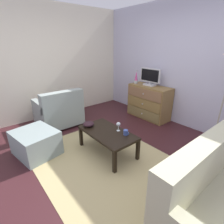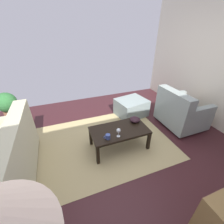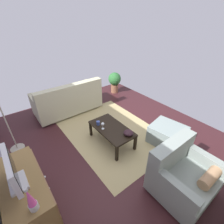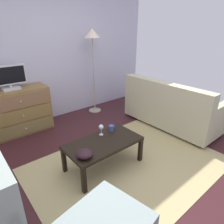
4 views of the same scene
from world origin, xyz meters
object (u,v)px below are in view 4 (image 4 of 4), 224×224
object	(u,v)px
dresser	(19,111)
mug	(111,128)
bowl_decorative	(85,154)
standing_lamp	(92,42)
couch_large	(171,108)
tv	(9,77)
coffee_table	(103,144)
wine_glass	(101,127)

from	to	relation	value
dresser	mug	size ratio (longest dim) A/B	9.31
dresser	bowl_decorative	distance (m)	1.91
bowl_decorative	standing_lamp	distance (m)	2.58
dresser	couch_large	size ratio (longest dim) A/B	0.59
bowl_decorative	tv	bearing A→B (deg)	96.64
tv	mug	bearing A→B (deg)	-61.76
dresser	mug	xyz separation A→B (m)	(0.83, -1.61, 0.03)
dresser	mug	bearing A→B (deg)	-62.57
coffee_table	mug	xyz separation A→B (m)	(0.27, 0.16, 0.09)
bowl_decorative	couch_large	distance (m)	2.18
tv	bowl_decorative	size ratio (longest dim) A/B	2.84
coffee_table	standing_lamp	bearing A→B (deg)	58.27
mug	coffee_table	bearing A→B (deg)	-149.47
tv	wine_glass	xyz separation A→B (m)	(0.69, -1.63, -0.52)
bowl_decorative	couch_large	bearing A→B (deg)	8.03
mug	couch_large	size ratio (longest dim) A/B	0.06
coffee_table	bowl_decorative	world-z (taller)	bowl_decorative
coffee_table	tv	bearing A→B (deg)	108.54
bowl_decorative	wine_glass	bearing A→B (deg)	32.34
coffee_table	mug	distance (m)	0.33
standing_lamp	mug	bearing A→B (deg)	-116.85
coffee_table	standing_lamp	world-z (taller)	standing_lamp
coffee_table	bowl_decorative	xyz separation A→B (m)	(-0.38, -0.13, 0.09)
mug	couch_large	bearing A→B (deg)	0.49
coffee_table	wine_glass	distance (m)	0.25
tv	standing_lamp	xyz separation A→B (m)	(1.66, -0.07, 0.50)
dresser	standing_lamp	size ratio (longest dim) A/B	0.59
tv	mug	distance (m)	1.94
couch_large	coffee_table	bearing A→B (deg)	-174.41
mug	standing_lamp	xyz separation A→B (m)	(0.79, 1.56, 1.09)
bowl_decorative	standing_lamp	world-z (taller)	standing_lamp
tv	coffee_table	world-z (taller)	tv
dresser	couch_large	world-z (taller)	couch_large
coffee_table	wine_glass	xyz separation A→B (m)	(0.09, 0.17, 0.16)
coffee_table	wine_glass	size ratio (longest dim) A/B	6.46
coffee_table	dresser	bearing A→B (deg)	107.55
tv	mug	world-z (taller)	tv
tv	couch_large	distance (m)	2.96
tv	coffee_table	distance (m)	2.01
standing_lamp	bowl_decorative	bearing A→B (deg)	-127.91
mug	wine_glass	bearing A→B (deg)	179.01
coffee_table	couch_large	world-z (taller)	couch_large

